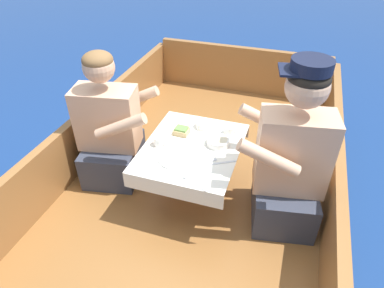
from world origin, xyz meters
TOP-DOWN VIEW (x-y plane):
  - ground_plane at (0.00, 0.00)m, footprint 60.00×60.00m
  - boat_deck at (0.00, 0.00)m, footprint 1.82×3.19m
  - gunwale_port at (-0.88, 0.00)m, footprint 0.06×3.19m
  - gunwale_starboard at (0.88, 0.00)m, footprint 0.06×3.19m
  - bow_coaming at (0.00, 1.56)m, footprint 1.70×0.06m
  - cockpit_table at (0.00, -0.06)m, footprint 0.59×0.73m
  - person_port at (-0.60, -0.04)m, footprint 0.58×0.52m
  - person_starboard at (0.60, -0.08)m, footprint 0.57×0.52m
  - plate_sandwich at (-0.10, 0.04)m, footprint 0.19×0.19m
  - plate_bread at (-0.06, -0.21)m, footprint 0.20×0.20m
  - sandwich at (-0.10, 0.04)m, footprint 0.10×0.08m
  - bowl_port_near at (0.01, 0.18)m, footprint 0.12×0.12m
  - bowl_starboard_near at (0.15, 0.01)m, footprint 0.14×0.14m
  - coffee_cup_port at (0.19, 0.15)m, footprint 0.10×0.07m
  - coffee_cup_starboard at (-0.20, -0.11)m, footprint 0.09×0.07m
  - utensil_spoon_starboard at (0.14, -0.18)m, footprint 0.11×0.15m
  - utensil_spoon_port at (0.10, -0.37)m, footprint 0.16×0.09m
  - utensil_knife_starboard at (0.22, -0.16)m, footprint 0.15×0.10m

SIDE VIEW (x-z plane):
  - ground_plane at x=0.00m, z-range 0.00..0.00m
  - boat_deck at x=0.00m, z-range 0.00..0.35m
  - gunwale_port at x=-0.88m, z-range 0.35..0.75m
  - gunwale_starboard at x=0.88m, z-range 0.35..0.75m
  - bow_coaming at x=0.00m, z-range 0.35..0.81m
  - cockpit_table at x=0.00m, z-range 0.50..0.89m
  - person_port at x=-0.60m, z-range 0.25..1.18m
  - utensil_knife_starboard at x=0.22m, z-range 0.74..0.74m
  - utensil_spoon_starboard at x=0.14m, z-range 0.74..0.75m
  - utensil_spoon_port at x=0.10m, z-range 0.74..0.75m
  - plate_sandwich at x=-0.10m, z-range 0.74..0.75m
  - plate_bread at x=-0.06m, z-range 0.74..0.75m
  - bowl_port_near at x=0.01m, z-range 0.74..0.78m
  - bowl_starboard_near at x=0.15m, z-range 0.74..0.78m
  - coffee_cup_port at x=0.19m, z-range 0.74..0.79m
  - coffee_cup_starboard at x=-0.20m, z-range 0.74..0.80m
  - sandwich at x=-0.10m, z-range 0.75..0.79m
  - person_starboard at x=0.60m, z-range 0.26..1.31m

